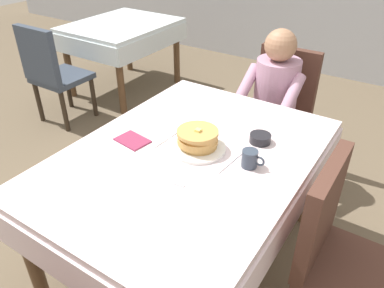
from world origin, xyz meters
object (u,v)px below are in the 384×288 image
chair_diner (280,105)px  cup_coffee (250,159)px  plate_breakfast (198,148)px  background_chair_empty (51,70)px  knife_right_of_plate (229,163)px  background_table_far (122,34)px  fork_left_of_plate (165,140)px  spoon_near_edge (169,181)px  diner_person (273,95)px  breakfast_stack (198,138)px  chair_right_side (338,249)px  bowl_butter (260,138)px  dining_table_main (189,168)px

chair_diner → cup_coffee: 1.16m
plate_breakfast → background_chair_empty: (-1.97, 0.64, -0.22)m
knife_right_of_plate → background_table_far: knife_right_of_plate is taller
fork_left_of_plate → spoon_near_edge: size_ratio=1.20×
spoon_near_edge → diner_person: bearing=85.4°
fork_left_of_plate → knife_right_of_plate: size_ratio=0.90×
fork_left_of_plate → cup_coffee: bearing=-84.0°
plate_breakfast → background_table_far: (-1.97, 1.59, -0.13)m
plate_breakfast → breakfast_stack: size_ratio=1.34×
fork_left_of_plate → spoon_near_edge: same height
chair_right_side → plate_breakfast: 0.78m
knife_right_of_plate → background_chair_empty: 2.27m
knife_right_of_plate → chair_diner: bearing=13.1°
breakfast_stack → bowl_butter: 0.33m
cup_coffee → breakfast_stack: bearing=-178.7°
spoon_near_edge → background_table_far: (-2.01, 1.88, -0.12)m
dining_table_main → background_table_far: 2.56m
background_table_far → breakfast_stack: bearing=-38.9°
bowl_butter → diner_person: bearing=107.0°
breakfast_stack → diner_person: bearing=89.2°
chair_right_side → knife_right_of_plate: 0.60m
cup_coffee → chair_right_side: bearing=-8.2°
chair_diner → fork_left_of_plate: (-0.20, -1.13, 0.21)m
dining_table_main → bowl_butter: bowl_butter is taller
chair_right_side → breakfast_stack: 0.80m
plate_breakfast → background_table_far: bearing=141.1°
background_chair_empty → plate_breakfast: bearing=-18.1°
dining_table_main → bowl_butter: 0.40m
diner_person → background_table_far: bearing=-17.8°
breakfast_stack → background_chair_empty: bearing=162.0°
bowl_butter → spoon_near_edge: bearing=-110.4°
chair_right_side → breakfast_stack: size_ratio=4.45×
background_chair_empty → breakfast_stack: bearing=-18.0°
cup_coffee → fork_left_of_plate: 0.47m
breakfast_stack → knife_right_of_plate: breakfast_stack is taller
bowl_butter → background_chair_empty: bearing=169.5°
bowl_butter → fork_left_of_plate: size_ratio=0.61×
bowl_butter → background_chair_empty: (-2.20, 0.41, -0.23)m
dining_table_main → background_table_far: bearing=139.8°
breakfast_stack → cup_coffee: (0.28, 0.01, -0.02)m
diner_person → spoon_near_edge: (0.02, -1.25, 0.07)m
fork_left_of_plate → background_table_far: size_ratio=0.16×
knife_right_of_plate → diner_person: bearing=14.5°
chair_right_side → fork_left_of_plate: bearing=-92.3°
dining_table_main → spoon_near_edge: spoon_near_edge is taller
bowl_butter → dining_table_main: bearing=-130.6°
dining_table_main → chair_right_side: 0.78m
background_chair_empty → bowl_butter: bearing=-10.5°
chair_diner → knife_right_of_plate: 1.17m
plate_breakfast → chair_right_side: bearing=-4.4°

